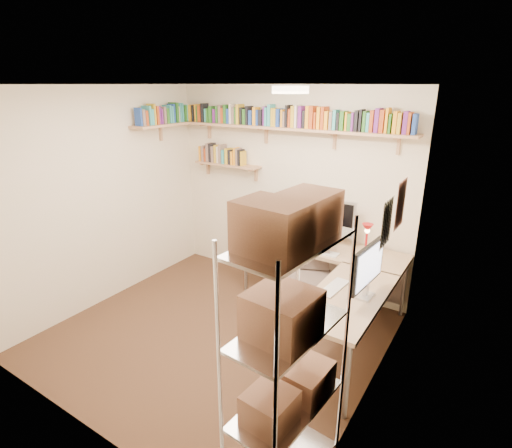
{
  "coord_description": "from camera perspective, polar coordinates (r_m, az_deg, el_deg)",
  "views": [
    {
      "loc": [
        2.3,
        -2.81,
        2.5
      ],
      "look_at": [
        0.14,
        0.55,
        1.1
      ],
      "focal_mm": 28.0,
      "sensor_mm": 36.0,
      "label": 1
    }
  ],
  "objects": [
    {
      "name": "office_chair",
      "position": [
        4.47,
        7.59,
        -8.45
      ],
      "size": [
        0.59,
        0.6,
        1.02
      ],
      "rotation": [
        0.0,
        0.0,
        0.41
      ],
      "color": "black",
      "rests_on": "ground"
    },
    {
      "name": "wire_rack",
      "position": [
        2.27,
        4.49,
        -13.22
      ],
      "size": [
        0.45,
        0.82,
        1.99
      ],
      "rotation": [
        0.0,
        0.0,
        -0.09
      ],
      "color": "silver",
      "rests_on": "ground"
    },
    {
      "name": "room_shell",
      "position": [
        3.75,
        -6.36,
        4.51
      ],
      "size": [
        3.24,
        3.04,
        2.52
      ],
      "color": "beige",
      "rests_on": "ground"
    },
    {
      "name": "ground",
      "position": [
        4.41,
        -5.65,
        -15.33
      ],
      "size": [
        3.2,
        3.2,
        0.0
      ],
      "primitive_type": "plane",
      "color": "#442C1D",
      "rests_on": "ground"
    },
    {
      "name": "wall_shelves",
      "position": [
        4.94,
        -0.63,
        13.8
      ],
      "size": [
        3.12,
        1.09,
        0.8
      ],
      "color": "tan",
      "rests_on": "ground"
    },
    {
      "name": "corner_desk",
      "position": [
        4.45,
        8.75,
        -4.38
      ],
      "size": [
        1.97,
        1.88,
        1.28
      ],
      "color": "tan",
      "rests_on": "ground"
    }
  ]
}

